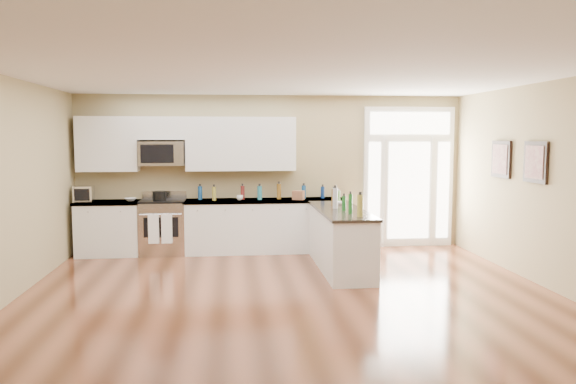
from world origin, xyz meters
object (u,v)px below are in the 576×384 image
Objects in this scene: kitchen_range at (163,227)px; toaster_oven at (84,194)px; peninsula_cabinet at (340,241)px; stockpot at (159,195)px.

toaster_oven is at bearing -178.89° from kitchen_range.
stockpot is (-2.92, 1.38, 0.60)m from peninsula_cabinet.
toaster_oven is at bearing 161.26° from peninsula_cabinet.
kitchen_range is 1.45m from toaster_oven.
stockpot is (-0.05, -0.07, 0.56)m from kitchen_range.
peninsula_cabinet is at bearing -26.79° from kitchen_range.
toaster_oven is at bearing 178.12° from stockpot.
stockpot is at bearing -1.97° from toaster_oven.
kitchen_range is 3.42× the size of toaster_oven.
peninsula_cabinet is 7.35× the size of toaster_oven.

